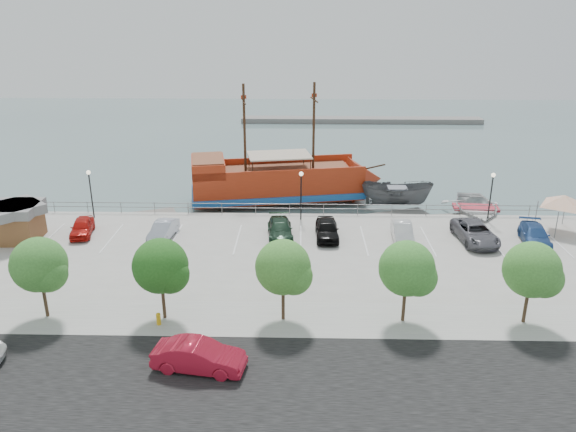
{
  "coord_description": "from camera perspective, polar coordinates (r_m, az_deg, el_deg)",
  "views": [
    {
      "loc": [
        -0.04,
        -38.75,
        17.28
      ],
      "look_at": [
        -1.0,
        2.0,
        2.0
      ],
      "focal_mm": 35.0,
      "sensor_mm": 36.0,
      "label": 1
    }
  ],
  "objects": [
    {
      "name": "tree_b",
      "position": [
        35.17,
        -23.78,
        -4.74
      ],
      "size": [
        3.3,
        3.2,
        5.0
      ],
      "color": "#473321",
      "rests_on": "sidewalk"
    },
    {
      "name": "parked_car_a",
      "position": [
        47.92,
        -20.19,
        -1.06
      ],
      "size": [
        2.28,
        4.14,
        1.33
      ],
      "primitive_type": "imported",
      "rotation": [
        0.0,
        0.0,
        0.19
      ],
      "color": "#B5130D",
      "rests_on": "land_slab"
    },
    {
      "name": "patrol_boat",
      "position": [
        54.29,
        10.98,
        1.92
      ],
      "size": [
        6.94,
        3.47,
        2.57
      ],
      "primitive_type": "imported",
      "rotation": [
        0.0,
        0.0,
        1.42
      ],
      "color": "#505255",
      "rests_on": "ground"
    },
    {
      "name": "dock_mid",
      "position": [
        51.86,
        10.18,
        -0.17
      ],
      "size": [
        7.77,
        4.7,
        0.43
      ],
      "primitive_type": "cube",
      "rotation": [
        0.0,
        0.0,
        0.37
      ],
      "color": "slate",
      "rests_on": "ground"
    },
    {
      "name": "parked_car_g",
      "position": [
        46.06,
        18.48,
        -1.6
      ],
      "size": [
        2.96,
        5.6,
        1.5
      ],
      "primitive_type": "imported",
      "rotation": [
        0.0,
        0.0,
        0.09
      ],
      "color": "#595860",
      "rests_on": "land_slab"
    },
    {
      "name": "speedboat",
      "position": [
        53.89,
        18.49,
        0.51
      ],
      "size": [
        6.12,
        8.08,
        1.57
      ],
      "primitive_type": "imported",
      "rotation": [
        0.0,
        0.0,
        -0.09
      ],
      "color": "silver",
      "rests_on": "ground"
    },
    {
      "name": "lamp_post_right",
      "position": [
        50.1,
        19.98,
        2.65
      ],
      "size": [
        0.36,
        0.36,
        4.28
      ],
      "color": "black",
      "rests_on": "land_slab"
    },
    {
      "name": "tree_d",
      "position": [
        31.91,
        -0.25,
        -5.44
      ],
      "size": [
        3.3,
        3.2,
        5.0
      ],
      "color": "#473321",
      "rests_on": "sidewalk"
    },
    {
      "name": "fire_hydrant",
      "position": [
        33.63,
        -13.02,
        -10.1
      ],
      "size": [
        0.28,
        0.28,
        0.8
      ],
      "rotation": [
        0.0,
        0.0,
        -0.27
      ],
      "color": "gold",
      "rests_on": "sidewalk"
    },
    {
      "name": "street_sedan",
      "position": [
        29.41,
        -9.03,
        -13.89
      ],
      "size": [
        4.9,
        2.36,
        1.55
      ],
      "primitive_type": "imported",
      "rotation": [
        0.0,
        0.0,
        1.41
      ],
      "color": "#B1152C",
      "rests_on": "street"
    },
    {
      "name": "parked_car_d",
      "position": [
        44.49,
        -0.81,
        -1.36
      ],
      "size": [
        2.32,
        4.85,
        1.36
      ],
      "primitive_type": "imported",
      "rotation": [
        0.0,
        0.0,
        0.09
      ],
      "color": "#172F1F",
      "rests_on": "land_slab"
    },
    {
      "name": "pirate_ship",
      "position": [
        55.35,
        0.32,
        3.49
      ],
      "size": [
        19.58,
        8.57,
        12.16
      ],
      "rotation": [
        0.0,
        0.0,
        0.19
      ],
      "color": "#A42B11",
      "rests_on": "ground"
    },
    {
      "name": "far_shore",
      "position": [
        95.96,
        7.44,
        9.65
      ],
      "size": [
        40.0,
        3.0,
        0.8
      ],
      "primitive_type": "cube",
      "color": "slate",
      "rests_on": "ground"
    },
    {
      "name": "seawall_railing",
      "position": [
        49.47,
        1.32,
        0.75
      ],
      "size": [
        50.0,
        0.06,
        1.0
      ],
      "color": "slate",
      "rests_on": "land_slab"
    },
    {
      "name": "parked_car_f",
      "position": [
        44.95,
        11.52,
        -1.55
      ],
      "size": [
        1.66,
        4.23,
        1.37
      ],
      "primitive_type": "imported",
      "rotation": [
        0.0,
        0.0,
        -0.05
      ],
      "color": "silver",
      "rests_on": "land_slab"
    },
    {
      "name": "ground",
      "position": [
        42.84,
        1.28,
        -4.71
      ],
      "size": [
        160.0,
        160.0,
        0.0
      ],
      "primitive_type": "plane",
      "color": "slate"
    },
    {
      "name": "canopy_tent",
      "position": [
        50.16,
        26.3,
        1.92
      ],
      "size": [
        5.08,
        5.08,
        3.53
      ],
      "rotation": [
        0.0,
        0.0,
        0.23
      ],
      "color": "slate",
      "rests_on": "land_slab"
    },
    {
      "name": "lamp_post_mid",
      "position": [
        47.47,
        1.34,
        2.96
      ],
      "size": [
        0.36,
        0.36,
        4.28
      ],
      "color": "black",
      "rests_on": "land_slab"
    },
    {
      "name": "tree_e",
      "position": [
        32.5,
        12.24,
        -5.44
      ],
      "size": [
        3.3,
        3.2,
        5.0
      ],
      "color": "#473321",
      "rests_on": "sidewalk"
    },
    {
      "name": "parked_car_e",
      "position": [
        44.46,
        3.98,
        -1.32
      ],
      "size": [
        1.85,
        4.45,
        1.51
      ],
      "primitive_type": "imported",
      "rotation": [
        0.0,
        0.0,
        0.02
      ],
      "color": "black",
      "rests_on": "land_slab"
    },
    {
      "name": "tree_f",
      "position": [
        34.52,
        23.77,
        -5.22
      ],
      "size": [
        3.3,
        3.2,
        5.0
      ],
      "color": "#473321",
      "rests_on": "sidewalk"
    },
    {
      "name": "parked_car_b",
      "position": [
        45.45,
        -12.56,
        -1.4
      ],
      "size": [
        1.88,
        4.2,
        1.34
      ],
      "primitive_type": "imported",
      "rotation": [
        0.0,
        0.0,
        -0.12
      ],
      "color": "#AAB0C0",
      "rests_on": "land_slab"
    },
    {
      "name": "street",
      "position": [
        28.56,
        1.2,
        -16.66
      ],
      "size": [
        100.0,
        8.0,
        0.04
      ],
      "primitive_type": "cube",
      "color": "black",
      "rests_on": "land_slab"
    },
    {
      "name": "tree_c",
      "position": [
        32.85,
        -12.6,
        -5.18
      ],
      "size": [
        3.3,
        3.2,
        5.0
      ],
      "color": "#473321",
      "rests_on": "sidewalk"
    },
    {
      "name": "dock_west",
      "position": [
        53.31,
        -14.73,
        0.0
      ],
      "size": [
        6.51,
        4.01,
        0.36
      ],
      "primitive_type": "cube",
      "rotation": [
        0.0,
        0.0,
        0.38
      ],
      "color": "slate",
      "rests_on": "ground"
    },
    {
      "name": "dock_east",
      "position": [
        53.31,
        17.25,
        -0.25
      ],
      "size": [
        6.77,
        2.86,
        0.38
      ],
      "primitive_type": "cube",
      "rotation": [
        0.0,
        0.0,
        0.15
      ],
      "color": "slate",
      "rests_on": "ground"
    },
    {
      "name": "sidewalk",
      "position": [
        33.53,
        1.24,
        -10.44
      ],
      "size": [
        100.0,
        4.0,
        0.05
      ],
      "primitive_type": "cube",
      "color": "#969693",
      "rests_on": "land_slab"
    },
    {
      "name": "shed",
      "position": [
        48.55,
        -25.84,
        -0.46
      ],
      "size": [
        3.75,
        3.75,
        2.95
      ],
      "rotation": [
        0.0,
        0.0,
        0.05
      ],
      "color": "brown",
      "rests_on": "land_slab"
    },
    {
      "name": "parked_car_h",
      "position": [
        47.34,
        23.79,
        -1.8
      ],
      "size": [
        2.71,
        5.03,
        1.38
      ],
      "primitive_type": "imported",
      "rotation": [
        0.0,
        0.0,
        -0.17
      ],
      "color": "navy",
      "rests_on": "land_slab"
    },
    {
      "name": "lamp_post_left",
      "position": [
        50.75,
        -19.46,
        2.94
      ],
      "size": [
        0.36,
        0.36,
        4.28
      ],
      "color": "black",
      "rests_on": "land_slab"
    }
  ]
}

